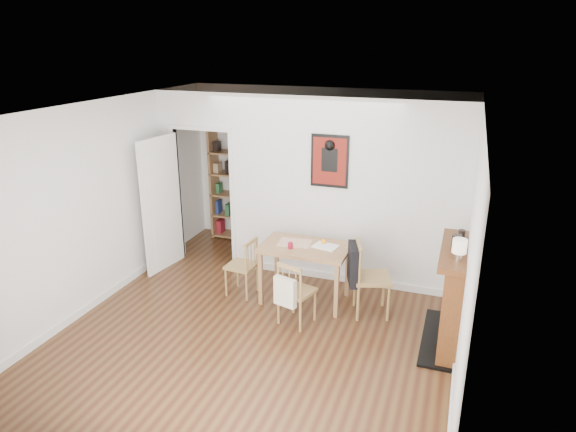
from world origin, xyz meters
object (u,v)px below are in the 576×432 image
at_px(chair_front, 296,292).
at_px(bookshelf, 235,185).
at_px(mantel_lamp, 459,247).
at_px(ceramic_jar_b, 462,234).
at_px(orange_fruit, 324,242).
at_px(chair_left, 241,266).
at_px(red_glass, 290,245).
at_px(dining_table, 305,253).
at_px(notebook, 326,246).
at_px(ceramic_jar_a, 457,241).
at_px(chair_right, 370,278).
at_px(fireplace, 454,293).

bearing_deg(chair_front, bookshelf, 128.96).
bearing_deg(mantel_lamp, ceramic_jar_b, 88.95).
distance_m(orange_fruit, ceramic_jar_b, 1.73).
xyz_separation_m(bookshelf, ceramic_jar_b, (3.70, -1.81, 0.25)).
distance_m(chair_left, red_glass, 0.82).
xyz_separation_m(dining_table, notebook, (0.26, 0.06, 0.10)).
bearing_deg(chair_front, dining_table, 97.56).
xyz_separation_m(mantel_lamp, ceramic_jar_a, (-0.03, 0.38, -0.08)).
bearing_deg(chair_right, chair_left, -178.39).
xyz_separation_m(red_glass, orange_fruit, (0.36, 0.28, -0.01)).
bearing_deg(chair_front, orange_fruit, 79.85).
bearing_deg(bookshelf, mantel_lamp, -33.83).
bearing_deg(chair_right, ceramic_jar_a, -15.91).
distance_m(dining_table, ceramic_jar_b, 1.96).
xyz_separation_m(chair_front, mantel_lamp, (1.79, -0.13, 0.88)).
bearing_deg(chair_left, chair_front, -26.75).
xyz_separation_m(dining_table, ceramic_jar_b, (1.88, -0.05, 0.53)).
bearing_deg(bookshelf, orange_fruit, -38.57).
relative_size(red_glass, orange_fruit, 1.16).
xyz_separation_m(dining_table, chair_right, (0.88, -0.06, -0.18)).
distance_m(bookshelf, red_glass, 2.52).
bearing_deg(fireplace, red_glass, 172.74).
bearing_deg(ceramic_jar_b, chair_front, -163.44).
height_order(chair_front, mantel_lamp, mantel_lamp).
height_order(chair_right, fireplace, fireplace).
xyz_separation_m(chair_left, notebook, (1.12, 0.18, 0.38)).
bearing_deg(orange_fruit, ceramic_jar_b, -6.53).
xyz_separation_m(chair_front, notebook, (0.18, 0.65, 0.36)).
bearing_deg(orange_fruit, notebook, -58.93).
relative_size(bookshelf, ceramic_jar_b, 20.36).
relative_size(chair_front, red_glass, 10.07).
xyz_separation_m(chair_left, chair_front, (0.94, -0.47, 0.01)).
relative_size(orange_fruit, mantel_lamp, 0.31).
relative_size(fireplace, ceramic_jar_a, 9.51).
bearing_deg(ceramic_jar_a, notebook, 165.73).
xyz_separation_m(notebook, ceramic_jar_a, (1.58, -0.40, 0.44)).
relative_size(fireplace, notebook, 4.03).
bearing_deg(chair_right, chair_front, -146.79).
relative_size(dining_table, notebook, 3.66).
height_order(dining_table, ceramic_jar_a, ceramic_jar_a).
relative_size(chair_front, fireplace, 0.66).
height_order(red_glass, mantel_lamp, mantel_lamp).
height_order(chair_left, orange_fruit, orange_fruit).
bearing_deg(notebook, ceramic_jar_a, -14.27).
bearing_deg(chair_left, bookshelf, 117.06).
height_order(chair_right, notebook, chair_right).
bearing_deg(mantel_lamp, ceramic_jar_a, 95.22).
xyz_separation_m(chair_right, bookshelf, (-2.69, 1.82, 0.45)).
height_order(red_glass, ceramic_jar_a, ceramic_jar_a).
height_order(dining_table, chair_right, chair_right).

